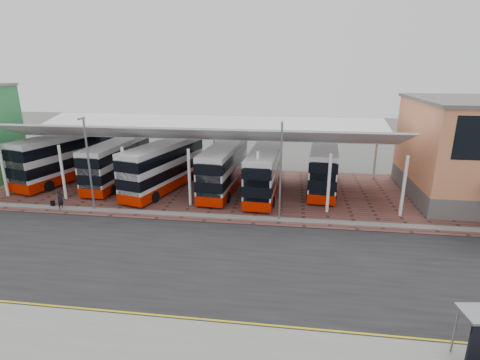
{
  "coord_description": "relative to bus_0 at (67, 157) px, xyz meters",
  "views": [
    {
      "loc": [
        2.63,
        -22.02,
        12.18
      ],
      "look_at": [
        -1.37,
        7.49,
        2.91
      ],
      "focal_mm": 28.0,
      "sensor_mm": 36.0,
      "label": 1
    }
  ],
  "objects": [
    {
      "name": "bus_2",
      "position": [
        11.54,
        -1.82,
        -0.15
      ],
      "size": [
        5.45,
        11.72,
        4.71
      ],
      "rotation": [
        0.0,
        0.0,
        -0.26
      ],
      "color": "silver",
      "rests_on": "forecourt"
    },
    {
      "name": "ground",
      "position": [
        21.24,
        -14.4,
        -2.55
      ],
      "size": [
        140.0,
        140.0,
        0.0
      ],
      "primitive_type": "plane",
      "color": "#4F534D"
    },
    {
      "name": "north_kerb",
      "position": [
        21.24,
        -8.2,
        -2.48
      ],
      "size": [
        120.0,
        0.8,
        0.14
      ],
      "primitive_type": "cube",
      "color": "slate",
      "rests_on": "ground"
    },
    {
      "name": "canopy",
      "position": [
        15.24,
        -0.47,
        3.25
      ],
      "size": [
        37.0,
        11.63,
        7.07
      ],
      "color": "white",
      "rests_on": "ground"
    },
    {
      "name": "pedestrian",
      "position": [
        4.36,
        -8.4,
        -1.59
      ],
      "size": [
        0.52,
        0.71,
        1.79
      ],
      "primitive_type": "imported",
      "rotation": [
        0.0,
        0.0,
        1.41
      ],
      "color": "black",
      "rests_on": "forecourt"
    },
    {
      "name": "yellow_line_far",
      "position": [
        21.24,
        -21.1,
        -2.52
      ],
      "size": [
        120.0,
        0.12,
        0.01
      ],
      "primitive_type": "cube",
      "color": "gold",
      "rests_on": "road"
    },
    {
      "name": "bus_5",
      "position": [
        27.29,
        0.6,
        -0.25
      ],
      "size": [
        3.48,
        11.11,
        4.5
      ],
      "rotation": [
        0.0,
        0.0,
        -0.09
      ],
      "color": "silver",
      "rests_on": "forecourt"
    },
    {
      "name": "forecourt",
      "position": [
        23.24,
        -1.4,
        -2.52
      ],
      "size": [
        72.0,
        16.0,
        0.06
      ],
      "primitive_type": "cube",
      "color": "brown",
      "rests_on": "ground"
    },
    {
      "name": "lamp_east",
      "position": [
        23.24,
        -8.13,
        1.81
      ],
      "size": [
        0.16,
        0.9,
        8.07
      ],
      "color": "slate",
      "rests_on": "ground"
    },
    {
      "name": "sidewalk",
      "position": [
        21.24,
        -23.4,
        -2.48
      ],
      "size": [
        120.0,
        4.0,
        0.14
      ],
      "primitive_type": "cube",
      "color": "slate",
      "rests_on": "ground"
    },
    {
      "name": "bus_1",
      "position": [
        6.04,
        -0.58,
        -0.26
      ],
      "size": [
        3.13,
        10.97,
        4.47
      ],
      "rotation": [
        0.0,
        0.0,
        -0.05
      ],
      "color": "silver",
      "rests_on": "forecourt"
    },
    {
      "name": "bus_4",
      "position": [
        21.57,
        -1.9,
        -0.27
      ],
      "size": [
        3.15,
        10.94,
        4.46
      ],
      "rotation": [
        0.0,
        0.0,
        -0.05
      ],
      "color": "silver",
      "rests_on": "forecourt"
    },
    {
      "name": "lamp_west",
      "position": [
        7.24,
        -8.13,
        1.81
      ],
      "size": [
        0.16,
        0.9,
        8.07
      ],
      "color": "slate",
      "rests_on": "ground"
    },
    {
      "name": "road",
      "position": [
        21.24,
        -15.4,
        -2.54
      ],
      "size": [
        120.0,
        14.0,
        0.02
      ],
      "primitive_type": "cube",
      "color": "black",
      "rests_on": "ground"
    },
    {
      "name": "yellow_line_near",
      "position": [
        21.24,
        -21.4,
        -2.52
      ],
      "size": [
        120.0,
        0.12,
        0.01
      ],
      "primitive_type": "cube",
      "color": "gold",
      "rests_on": "road"
    },
    {
      "name": "bus_3",
      "position": [
        17.49,
        -1.26,
        -0.24
      ],
      "size": [
        3.36,
        11.13,
        4.52
      ],
      "rotation": [
        0.0,
        0.0,
        -0.08
      ],
      "color": "silver",
      "rests_on": "forecourt"
    },
    {
      "name": "suitcase",
      "position": [
        3.25,
        -7.94,
        -2.21
      ],
      "size": [
        0.32,
        0.23,
        0.54
      ],
      "primitive_type": "cube",
      "color": "black",
      "rests_on": "forecourt"
    },
    {
      "name": "bus_0",
      "position": [
        0.0,
        0.0,
        0.0
      ],
      "size": [
        5.89,
        12.45,
        5.0
      ],
      "rotation": [
        0.0,
        0.0,
        -0.27
      ],
      "color": "silver",
      "rests_on": "forecourt"
    }
  ]
}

